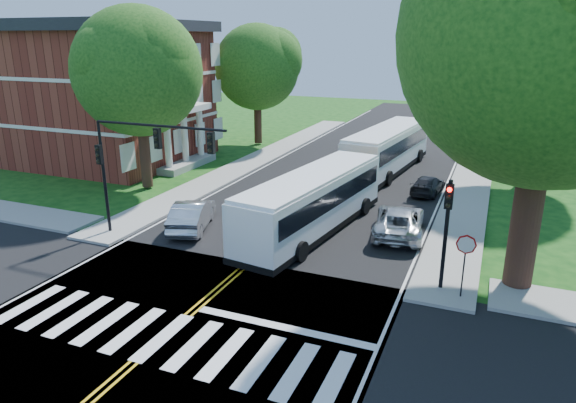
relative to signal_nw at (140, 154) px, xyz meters
The scene contains 24 objects.
ground 9.74m from the signal_nw, 47.67° to the right, with size 140.00×140.00×0.00m, color #104010.
road 13.69m from the signal_nw, 63.16° to the left, with size 14.00×96.00×0.01m, color black.
cross_road 9.73m from the signal_nw, 47.67° to the right, with size 60.00×12.00×0.01m, color black.
center_line 17.20m from the signal_nw, 69.39° to the left, with size 0.36×70.00×0.01m, color gold.
edge_line_w 16.20m from the signal_nw, 93.47° to the left, with size 0.12×70.00×0.01m, color silver.
edge_line_e 20.54m from the signal_nw, 50.90° to the left, with size 0.12×70.00×0.01m, color silver.
crosswalk 10.07m from the signal_nw, 49.80° to the right, with size 12.60×3.00×0.01m, color silver.
stop_bar 11.40m from the signal_nw, 27.30° to the right, with size 6.60×0.40×0.01m, color silver.
sidewalk_nw 19.22m from the signal_nw, 97.50° to the left, with size 2.60×40.00×0.15m, color gray.
sidewalk_ne 23.75m from the signal_nw, 52.69° to the left, with size 2.60×40.00×0.15m, color gray.
tree_ne_big 17.72m from the signal_nw, ahead, with size 10.80×10.80×14.91m.
tree_west_near 9.96m from the signal_nw, 126.70° to the left, with size 8.00×8.00×11.40m.
tree_west_far 24.27m from the signal_nw, 102.31° to the left, with size 7.60×7.60×10.67m.
tree_east_mid 24.94m from the signal_nw, 45.36° to the left, with size 8.40×8.40×11.93m.
tree_east_far 38.34m from the signal_nw, 61.33° to the left, with size 7.20×7.20×10.34m.
brick_building 21.08m from the signal_nw, 139.86° to the left, with size 20.00×13.00×10.80m.
signal_nw is the anchor object (origin of this frame).
signal_ne 14.13m from the signal_nw, ahead, with size 0.30×0.46×4.40m.
stop_sign 15.05m from the signal_nw, ahead, with size 0.76×0.08×2.53m.
bus_lead 8.80m from the signal_nw, 30.80° to the left, with size 4.22×12.09×3.07m.
bus_follow 20.12m from the signal_nw, 66.16° to the left, with size 4.10×12.72×3.24m.
hatchback 4.42m from the signal_nw, 61.88° to the left, with size 1.60×4.60×1.51m, color silver.
suv 13.15m from the signal_nw, 26.02° to the left, with size 2.36×5.13×1.42m, color silver.
dark_sedan 18.22m from the signal_nw, 48.86° to the left, with size 1.58×3.89×1.13m, color black.
Camera 1 is at (9.57, -12.75, 9.60)m, focal length 32.00 mm.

